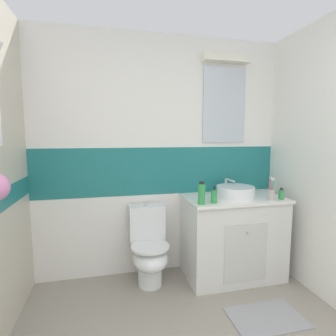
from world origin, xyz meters
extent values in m
cube|color=white|center=(0.00, 2.45, 0.42)|extent=(3.20, 0.10, 0.85)
cube|color=#1E7272|center=(0.00, 2.45, 1.10)|extent=(3.20, 0.10, 0.50)
cube|color=white|center=(0.00, 2.45, 1.93)|extent=(3.20, 0.10, 1.15)
cube|color=silver|center=(0.69, 2.39, 1.80)|extent=(0.48, 0.02, 0.81)
cube|color=white|center=(0.69, 2.35, 2.29)|extent=(0.52, 0.10, 0.08)
cube|color=silver|center=(0.69, 2.11, 0.41)|extent=(0.98, 0.57, 0.82)
cube|color=white|center=(0.69, 2.10, 0.83)|extent=(1.00, 0.59, 0.03)
cube|color=silver|center=(0.69, 1.82, 0.37)|extent=(0.44, 0.01, 0.57)
cylinder|color=silver|center=(0.69, 1.81, 0.57)|extent=(0.02, 0.02, 0.03)
cylinder|color=white|center=(0.71, 2.10, 0.90)|extent=(0.39, 0.39, 0.11)
cylinder|color=#AFB1BA|center=(0.71, 2.10, 0.95)|extent=(0.32, 0.32, 0.01)
cylinder|color=silver|center=(0.71, 2.32, 0.93)|extent=(0.03, 0.03, 0.15)
cylinder|color=silver|center=(0.71, 2.22, 1.00)|extent=(0.02, 0.17, 0.02)
cylinder|color=white|center=(-0.18, 2.12, 0.09)|extent=(0.24, 0.24, 0.18)
ellipsoid|color=white|center=(-0.18, 2.08, 0.29)|extent=(0.34, 0.42, 0.22)
cylinder|color=white|center=(-0.18, 2.08, 0.41)|extent=(0.37, 0.37, 0.02)
cube|color=white|center=(-0.18, 2.29, 0.58)|extent=(0.36, 0.17, 0.36)
cylinder|color=silver|center=(-0.18, 2.29, 0.77)|extent=(0.04, 0.04, 0.02)
cylinder|color=#B2ADA3|center=(0.99, 1.89, 0.90)|extent=(0.06, 0.06, 0.10)
cylinder|color=#D83F4C|center=(0.97, 1.89, 0.97)|extent=(0.03, 0.02, 0.18)
cube|color=white|center=(0.97, 1.89, 1.06)|extent=(0.01, 0.02, 0.03)
cylinder|color=#3FB259|center=(1.00, 1.89, 0.97)|extent=(0.03, 0.03, 0.17)
cube|color=white|center=(1.00, 1.89, 1.06)|extent=(0.02, 0.02, 0.03)
cylinder|color=green|center=(0.40, 1.92, 0.91)|extent=(0.06, 0.06, 0.12)
cylinder|color=#262626|center=(0.40, 1.92, 0.99)|extent=(0.01, 0.01, 0.04)
cylinder|color=#262626|center=(0.40, 1.90, 1.01)|extent=(0.01, 0.02, 0.01)
cube|color=green|center=(1.09, 1.89, 0.90)|extent=(0.04, 0.03, 0.10)
cylinder|color=black|center=(1.09, 1.89, 0.96)|extent=(0.03, 0.03, 0.02)
cylinder|color=green|center=(0.27, 1.90, 0.94)|extent=(0.07, 0.07, 0.19)
cylinder|color=black|center=(0.27, 1.90, 1.05)|extent=(0.05, 0.05, 0.02)
cube|color=#99999E|center=(0.66, 1.42, 0.01)|extent=(0.59, 0.38, 0.01)
camera|label=1|loc=(-0.56, -0.31, 1.47)|focal=28.06mm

